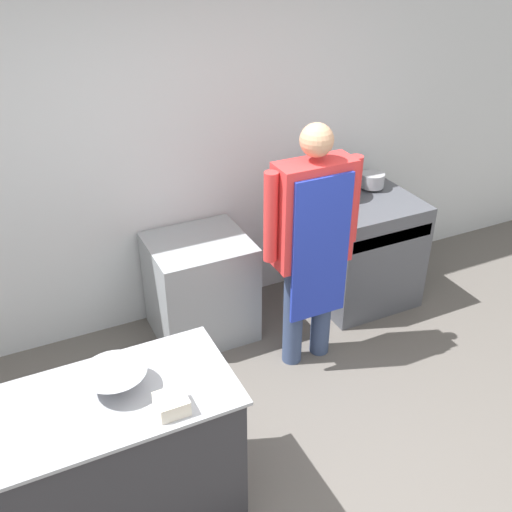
{
  "coord_description": "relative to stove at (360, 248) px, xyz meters",
  "views": [
    {
      "loc": [
        -1.26,
        -1.72,
        2.87
      ],
      "look_at": [
        0.15,
        1.19,
        0.97
      ],
      "focal_mm": 42.0,
      "sensor_mm": 36.0,
      "label": 1
    }
  ],
  "objects": [
    {
      "name": "fridge_unit",
      "position": [
        -1.36,
        0.1,
        -0.05
      ],
      "size": [
        0.71,
        0.64,
        0.79
      ],
      "color": "#93999E",
      "rests_on": "ground_plane"
    },
    {
      "name": "prep_counter",
      "position": [
        -2.41,
        -1.28,
        -0.01
      ],
      "size": [
        1.36,
        0.64,
        0.88
      ],
      "color": "#2D2D33",
      "rests_on": "ground_plane"
    },
    {
      "name": "stock_pot",
      "position": [
        -0.17,
        0.14,
        0.58
      ],
      "size": [
        0.33,
        0.33,
        0.22
      ],
      "color": "#9EA0A8",
      "rests_on": "stove"
    },
    {
      "name": "stove",
      "position": [
        0.0,
        0.0,
        0.0
      ],
      "size": [
        0.78,
        0.78,
        0.91
      ],
      "color": "#4C4F56",
      "rests_on": "ground_plane"
    },
    {
      "name": "sauce_pot",
      "position": [
        0.16,
        0.14,
        0.52
      ],
      "size": [
        0.19,
        0.19,
        0.11
      ],
      "color": "#9EA0A8",
      "rests_on": "stove"
    },
    {
      "name": "wall_back",
      "position": [
        -1.35,
        0.46,
        0.9
      ],
      "size": [
        8.0,
        0.05,
        2.7
      ],
      "color": "silver",
      "rests_on": "ground_plane"
    },
    {
      "name": "person_cook",
      "position": [
        -0.79,
        -0.52,
        0.57
      ],
      "size": [
        0.7,
        0.24,
        1.76
      ],
      "color": "#38476B",
      "rests_on": "ground_plane"
    },
    {
      "name": "plastic_tub",
      "position": [
        -2.09,
        -1.49,
        0.47
      ],
      "size": [
        0.14,
        0.14,
        0.08
      ],
      "color": "silver",
      "rests_on": "prep_counter"
    },
    {
      "name": "mixing_bowl",
      "position": [
        -2.28,
        -1.24,
        0.49
      ],
      "size": [
        0.31,
        0.31,
        0.11
      ],
      "color": "#9EA0A8",
      "rests_on": "prep_counter"
    }
  ]
}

